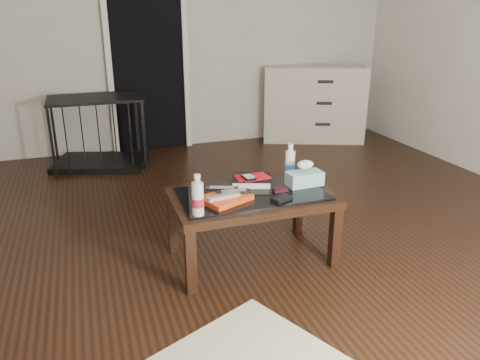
% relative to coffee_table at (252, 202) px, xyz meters
% --- Properties ---
extents(ground, '(5.00, 5.00, 0.00)m').
position_rel_coffee_table_xyz_m(ground, '(0.20, 0.32, -0.40)').
color(ground, black).
rests_on(ground, ground).
extents(doorway, '(0.90, 0.08, 2.07)m').
position_rel_coffee_table_xyz_m(doorway, '(-0.20, 2.79, 0.63)').
color(doorway, black).
rests_on(doorway, ground).
extents(coffee_table, '(1.00, 0.60, 0.46)m').
position_rel_coffee_table_xyz_m(coffee_table, '(0.00, 0.00, 0.00)').
color(coffee_table, black).
rests_on(coffee_table, ground).
extents(dresser, '(1.30, 0.91, 0.90)m').
position_rel_coffee_table_xyz_m(dresser, '(1.74, 2.55, 0.05)').
color(dresser, beige).
rests_on(dresser, ground).
extents(pet_crate, '(1.04, 0.84, 0.71)m').
position_rel_coffee_table_xyz_m(pet_crate, '(-0.82, 2.32, -0.17)').
color(pet_crate, black).
rests_on(pet_crate, ground).
extents(magazines, '(0.34, 0.31, 0.03)m').
position_rel_coffee_table_xyz_m(magazines, '(-0.19, -0.06, 0.08)').
color(magazines, '#DC4614').
rests_on(magazines, coffee_table).
extents(remote_silver, '(0.21, 0.08, 0.02)m').
position_rel_coffee_table_xyz_m(remote_silver, '(-0.21, -0.09, 0.11)').
color(remote_silver, '#9E9DA2').
rests_on(remote_silver, magazines).
extents(remote_black_front, '(0.20, 0.07, 0.02)m').
position_rel_coffee_table_xyz_m(remote_black_front, '(-0.13, -0.04, 0.11)').
color(remote_black_front, black).
rests_on(remote_black_front, magazines).
extents(remote_black_back, '(0.20, 0.12, 0.02)m').
position_rel_coffee_table_xyz_m(remote_black_back, '(-0.19, 0.03, 0.11)').
color(remote_black_back, black).
rests_on(remote_black_back, magazines).
extents(textbook, '(0.30, 0.27, 0.05)m').
position_rel_coffee_table_xyz_m(textbook, '(0.05, 0.15, 0.09)').
color(textbook, black).
rests_on(textbook, coffee_table).
extents(dvd_mailers, '(0.19, 0.14, 0.01)m').
position_rel_coffee_table_xyz_m(dvd_mailers, '(0.05, 0.15, 0.11)').
color(dvd_mailers, red).
rests_on(dvd_mailers, textbook).
extents(ipod, '(0.07, 0.11, 0.02)m').
position_rel_coffee_table_xyz_m(ipod, '(0.02, 0.12, 0.12)').
color(ipod, black).
rests_on(ipod, dvd_mailers).
extents(flip_phone, '(0.09, 0.05, 0.02)m').
position_rel_coffee_table_xyz_m(flip_phone, '(0.18, -0.03, 0.08)').
color(flip_phone, black).
rests_on(flip_phone, coffee_table).
extents(wallet, '(0.14, 0.11, 0.02)m').
position_rel_coffee_table_xyz_m(wallet, '(0.13, -0.17, 0.07)').
color(wallet, black).
rests_on(wallet, coffee_table).
extents(water_bottle_left, '(0.08, 0.08, 0.24)m').
position_rel_coffee_table_xyz_m(water_bottle_left, '(-0.39, -0.21, 0.18)').
color(water_bottle_left, silver).
rests_on(water_bottle_left, coffee_table).
extents(water_bottle_right, '(0.07, 0.07, 0.24)m').
position_rel_coffee_table_xyz_m(water_bottle_right, '(0.34, 0.18, 0.18)').
color(water_bottle_right, silver).
rests_on(water_bottle_right, coffee_table).
extents(tissue_box, '(0.24, 0.13, 0.09)m').
position_rel_coffee_table_xyz_m(tissue_box, '(0.37, 0.02, 0.11)').
color(tissue_box, teal).
rests_on(tissue_box, coffee_table).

